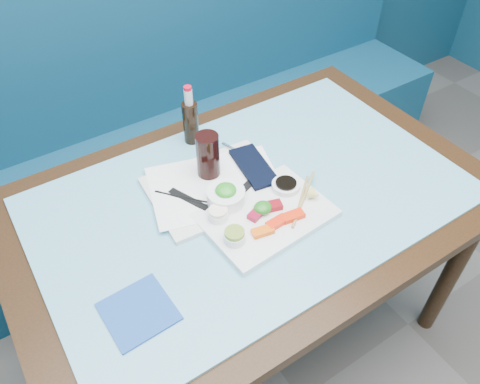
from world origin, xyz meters
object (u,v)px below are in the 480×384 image
sashimi_plate (266,215)px  serving_tray (216,187)px  dining_table (251,217)px  booth_bench (147,146)px  cola_bottle_body (191,123)px  cola_glass (208,155)px  blue_napkin (139,311)px  seaweed_bowl (226,196)px

sashimi_plate → serving_tray: bearing=104.6°
dining_table → serving_tray: bearing=131.6°
booth_bench → cola_bottle_body: bearing=-92.3°
sashimi_plate → cola_glass: 0.25m
cola_bottle_body → blue_napkin: bearing=-129.9°
sashimi_plate → blue_napkin: bearing=-172.8°
booth_bench → dining_table: (0.00, -0.84, 0.29)m
serving_tray → seaweed_bowl: bearing=-94.0°
booth_bench → sashimi_plate: 1.01m
serving_tray → cola_glass: 0.10m
sashimi_plate → seaweed_bowl: (-0.07, 0.10, 0.03)m
sashimi_plate → seaweed_bowl: size_ratio=3.19×
dining_table → serving_tray: (-0.07, 0.08, 0.10)m
serving_tray → blue_napkin: 0.44m
cola_glass → dining_table: bearing=-65.3°
serving_tray → cola_glass: cola_glass is taller
dining_table → cola_bottle_body: 0.36m
dining_table → cola_glass: (-0.06, 0.14, 0.18)m
booth_bench → sashimi_plate: (-0.01, -0.93, 0.39)m
sashimi_plate → cola_bottle_body: size_ratio=2.42×
cola_glass → seaweed_bowl: bearing=-98.7°
serving_tray → seaweed_bowl: 0.08m
booth_bench → dining_table: bearing=-90.0°
dining_table → cola_bottle_body: size_ratio=9.84×
seaweed_bowl → blue_napkin: size_ratio=0.71×
dining_table → seaweed_bowl: bearing=174.8°
booth_bench → cola_glass: 0.85m
sashimi_plate → cola_bottle_body: (-0.01, 0.41, 0.06)m
booth_bench → dining_table: size_ratio=2.14×
serving_tray → seaweed_bowl: seaweed_bowl is taller
serving_tray → blue_napkin: serving_tray is taller
sashimi_plate → cola_glass: cola_glass is taller
cola_glass → blue_napkin: (-0.37, -0.31, -0.08)m
cola_glass → booth_bench: bearing=84.9°
booth_bench → cola_bottle_body: (-0.02, -0.52, 0.45)m
serving_tray → seaweed_bowl: (-0.01, -0.07, 0.03)m
dining_table → sashimi_plate: (-0.01, -0.09, 0.10)m
cola_glass → cola_bottle_body: (0.04, 0.18, -0.01)m
serving_tray → blue_napkin: (-0.36, -0.26, -0.00)m
cola_glass → blue_napkin: cola_glass is taller
dining_table → booth_bench: bearing=90.0°
booth_bench → cola_glass: (-0.06, -0.70, 0.47)m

